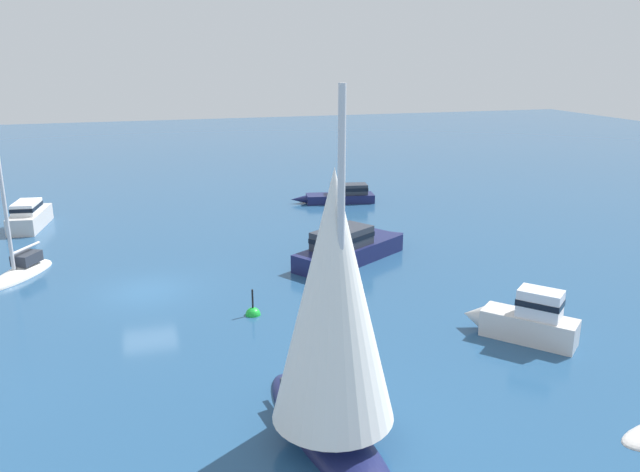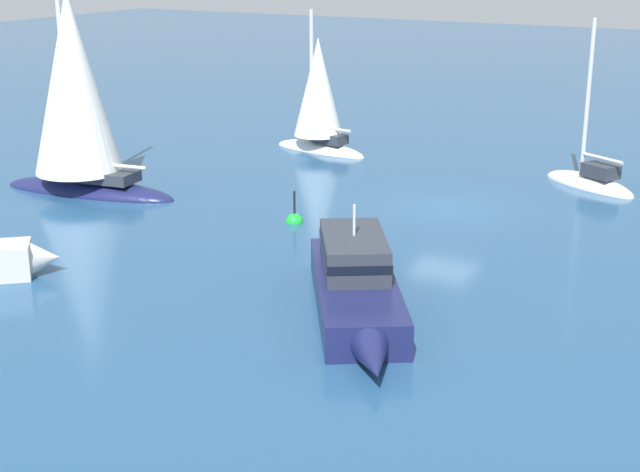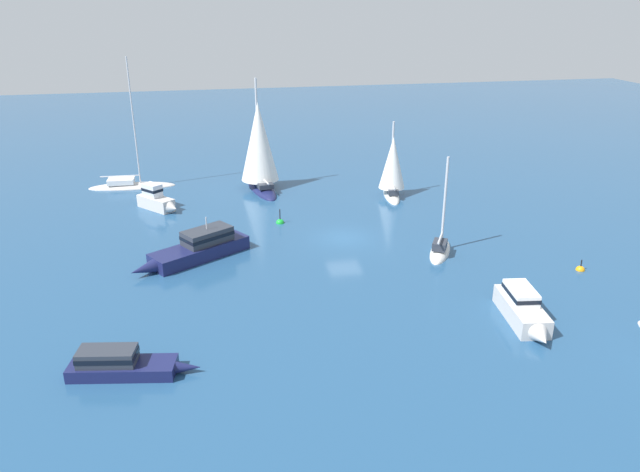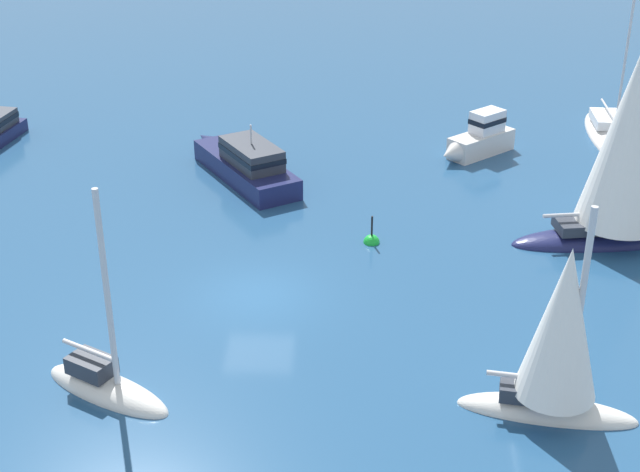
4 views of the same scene
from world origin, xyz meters
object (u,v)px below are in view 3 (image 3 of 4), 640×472
ketch (131,186)px  yacht_1 (440,250)px  cabin_cruiser (199,247)px  motor_cruiser (523,309)px  powerboat (157,200)px  channel_buoy (580,270)px  yacht (259,150)px  launch (121,364)px  ketch_1 (392,170)px  mooring_buoy (280,223)px

ketch → yacht_1: (22.72, -20.52, 0.04)m
cabin_cruiser → motor_cruiser: size_ratio=1.39×
motor_cruiser → powerboat: powerboat is taller
cabin_cruiser → channel_buoy: 25.59m
powerboat → channel_buoy: bearing=16.0°
yacht → ketch: bearing=68.7°
yacht_1 → cabin_cruiser: bearing=111.1°
launch → ketch_1: bearing=58.5°
channel_buoy → yacht: bearing=129.9°
motor_cruiser → mooring_buoy: size_ratio=3.94×
yacht_1 → channel_buoy: bearing=-90.7°
ketch_1 → yacht: bearing=77.4°
yacht → channel_buoy: 29.34m
ketch_1 → mooring_buoy: bearing=124.3°
ketch → ketch_1: bearing=-15.3°
cabin_cruiser → channel_buoy: cabin_cruiser is taller
mooring_buoy → launch: bearing=-118.4°
yacht_1 → channel_buoy: 9.19m
ketch_1 → ketch: bearing=82.0°
yacht → motor_cruiser: size_ratio=1.83×
ketch → powerboat: ketch is taller
motor_cruiser → channel_buoy: (7.15, 5.37, -0.74)m
mooring_buoy → cabin_cruiser: bearing=-138.3°
cabin_cruiser → ketch: ketch is taller
cabin_cruiser → powerboat: (-3.29, 11.05, 0.05)m
yacht → ketch: size_ratio=0.86×
yacht → mooring_buoy: 10.30m
yacht → yacht_1: yacht is taller
yacht → ketch_1: yacht is taller
yacht → channel_buoy: (18.69, -22.32, -3.68)m
powerboat → yacht_1: bearing=14.9°
ketch → powerboat: (2.79, -7.07, 0.67)m
ketch_1 → mooring_buoy: (-10.83, -4.99, -2.43)m
launch → yacht_1: (20.47, 10.83, -0.39)m
ketch_1 → launch: bearing=148.3°
cabin_cruiser → mooring_buoy: bearing=-170.5°
motor_cruiser → channel_buoy: motor_cruiser is taller
ketch_1 → channel_buoy: 19.33m
ketch_1 → channel_buoy: bearing=-147.8°
powerboat → yacht: bearing=73.9°
launch → mooring_buoy: bearing=71.5°
motor_cruiser → yacht: bearing=-149.4°
launch → ketch: (-2.26, 31.35, -0.43)m
powerboat → yacht_1: (19.93, -13.45, -0.63)m
ketch_1 → cabin_cruiser: bearing=131.4°
yacht → cabin_cruiser: bearing=150.8°
ketch_1 → mooring_buoy: ketch_1 is taller
ketch → motor_cruiser: (23.53, -30.48, 0.60)m
cabin_cruiser → channel_buoy: bearing=131.9°
powerboat → mooring_buoy: size_ratio=2.75×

